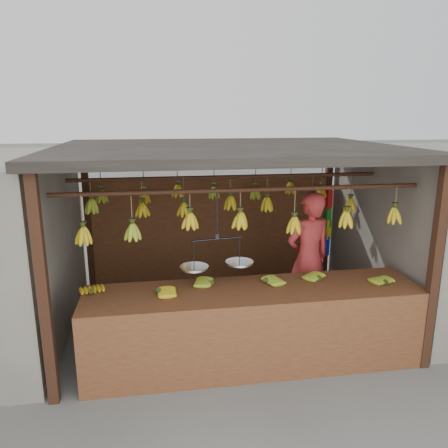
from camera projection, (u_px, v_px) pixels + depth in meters
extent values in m
plane|color=#5B5B57|center=(227.00, 319.00, 6.10)|extent=(80.00, 80.00, 0.00)
cube|color=black|center=(43.00, 294.00, 4.07)|extent=(0.10, 0.10, 2.30)
cube|color=black|center=(434.00, 271.00, 4.69)|extent=(0.10, 0.10, 2.30)
cube|color=black|center=(88.00, 220.00, 6.94)|extent=(0.10, 0.10, 2.30)
cube|color=black|center=(327.00, 211.00, 7.56)|extent=(0.10, 0.10, 2.30)
cube|color=black|center=(228.00, 149.00, 5.52)|extent=(4.30, 3.30, 0.10)
cylinder|color=black|center=(243.00, 190.00, 4.65)|extent=(4.00, 0.05, 0.05)
cylinder|color=black|center=(228.00, 177.00, 5.61)|extent=(4.00, 0.05, 0.05)
cylinder|color=black|center=(217.00, 168.00, 6.57)|extent=(4.00, 0.05, 0.05)
cube|color=brown|center=(213.00, 230.00, 7.31)|extent=(4.00, 0.06, 1.80)
cube|color=brown|center=(254.00, 292.00, 4.85)|extent=(3.75, 0.83, 0.08)
cube|color=brown|center=(263.00, 344.00, 4.55)|extent=(3.75, 0.04, 0.90)
cube|color=black|center=(87.00, 360.00, 4.34)|extent=(0.07, 0.07, 0.82)
cube|color=black|center=(416.00, 332.00, 4.89)|extent=(0.07, 0.07, 0.82)
cube|color=black|center=(96.00, 326.00, 5.04)|extent=(0.07, 0.07, 0.82)
cube|color=black|center=(382.00, 305.00, 5.59)|extent=(0.07, 0.07, 0.82)
ellipsoid|color=gold|center=(93.00, 292.00, 4.68)|extent=(0.23, 0.28, 0.06)
ellipsoid|color=gold|center=(158.00, 293.00, 4.66)|extent=(0.24, 0.19, 0.06)
ellipsoid|color=#92A523|center=(211.00, 282.00, 4.95)|extent=(0.28, 0.24, 0.06)
ellipsoid|color=#92A523|center=(267.00, 282.00, 4.96)|extent=(0.29, 0.25, 0.06)
ellipsoid|color=#92A523|center=(320.00, 278.00, 5.08)|extent=(0.29, 0.30, 0.06)
ellipsoid|color=#92A523|center=(387.00, 283.00, 4.94)|extent=(0.24, 0.28, 0.06)
ellipsoid|color=gold|center=(84.00, 236.00, 4.47)|extent=(0.16, 0.16, 0.28)
ellipsoid|color=#92A523|center=(133.00, 232.00, 4.62)|extent=(0.16, 0.16, 0.28)
ellipsoid|color=gold|center=(190.00, 221.00, 4.67)|extent=(0.16, 0.16, 0.28)
ellipsoid|color=gold|center=(240.00, 221.00, 4.76)|extent=(0.16, 0.16, 0.28)
ellipsoid|color=gold|center=(294.00, 225.00, 4.87)|extent=(0.16, 0.16, 0.28)
ellipsoid|color=gold|center=(346.00, 219.00, 4.88)|extent=(0.16, 0.16, 0.28)
ellipsoid|color=gold|center=(394.00, 216.00, 4.96)|extent=(0.16, 0.16, 0.28)
ellipsoid|color=#92A523|center=(92.00, 206.00, 5.46)|extent=(0.16, 0.16, 0.28)
ellipsoid|color=gold|center=(142.00, 210.00, 5.55)|extent=(0.16, 0.16, 0.28)
ellipsoid|color=gold|center=(184.00, 209.00, 5.59)|extent=(0.16, 0.16, 0.28)
ellipsoid|color=gold|center=(230.00, 203.00, 5.74)|extent=(0.16, 0.16, 0.28)
ellipsoid|color=gold|center=(267.00, 204.00, 5.79)|extent=(0.16, 0.16, 0.28)
ellipsoid|color=gold|center=(312.00, 206.00, 5.88)|extent=(0.16, 0.16, 0.28)
ellipsoid|color=gold|center=(350.00, 205.00, 5.97)|extent=(0.16, 0.16, 0.28)
ellipsoid|color=#92A523|center=(102.00, 197.00, 6.41)|extent=(0.16, 0.16, 0.28)
ellipsoid|color=gold|center=(144.00, 197.00, 6.53)|extent=(0.16, 0.16, 0.28)
ellipsoid|color=gold|center=(178.00, 191.00, 6.52)|extent=(0.16, 0.16, 0.28)
ellipsoid|color=#92A523|center=(214.00, 193.00, 6.66)|extent=(0.16, 0.16, 0.28)
ellipsoid|color=#92A523|center=(255.00, 193.00, 6.72)|extent=(0.16, 0.16, 0.28)
ellipsoid|color=gold|center=(290.00, 188.00, 6.80)|extent=(0.16, 0.16, 0.28)
ellipsoid|color=gold|center=(321.00, 192.00, 6.93)|extent=(0.16, 0.16, 0.28)
cylinder|color=black|center=(217.00, 215.00, 4.67)|extent=(0.02, 0.02, 0.53)
cylinder|color=black|center=(217.00, 239.00, 4.74)|extent=(0.56, 0.11, 0.02)
cylinder|color=silver|center=(194.00, 268.00, 4.73)|extent=(0.31, 0.31, 0.02)
cylinder|color=silver|center=(239.00, 263.00, 4.89)|extent=(0.31, 0.31, 0.02)
imported|color=#BF3333|center=(308.00, 259.00, 5.83)|extent=(0.75, 0.59, 1.82)
cube|color=red|center=(328.00, 199.00, 7.35)|extent=(0.08, 0.26, 0.34)
cube|color=#199926|center=(327.00, 216.00, 7.42)|extent=(0.08, 0.26, 0.34)
cube|color=yellow|center=(326.00, 228.00, 7.47)|extent=(0.08, 0.26, 0.34)
cube|color=#1426BF|center=(325.00, 244.00, 7.54)|extent=(0.08, 0.26, 0.34)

